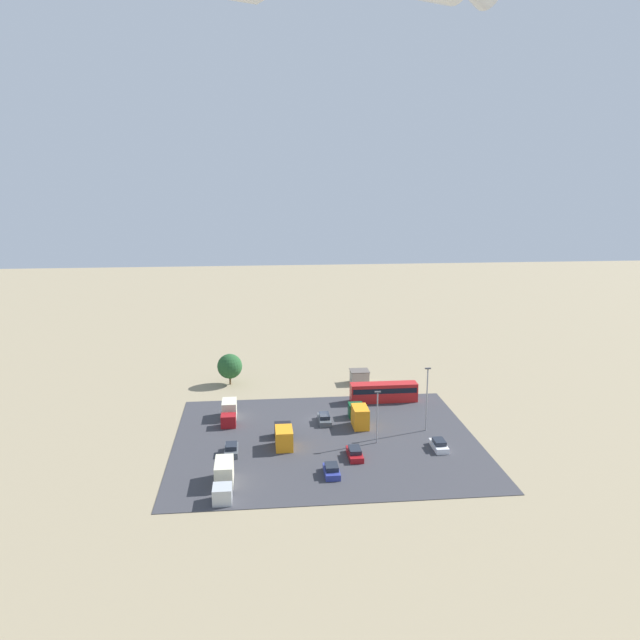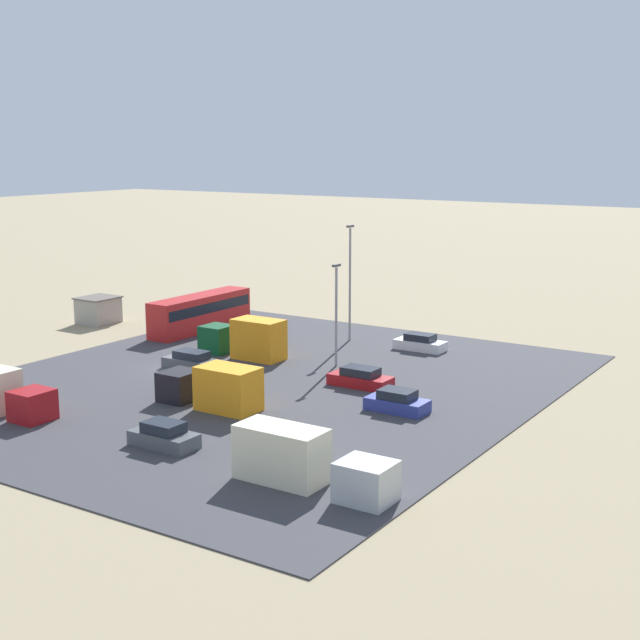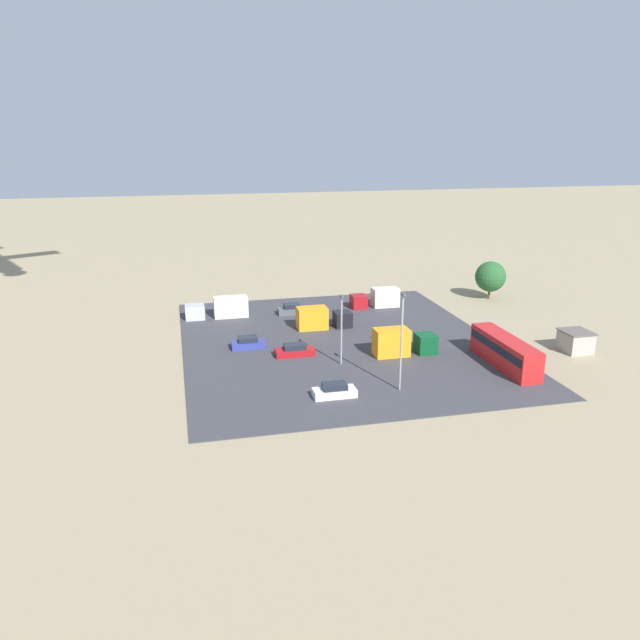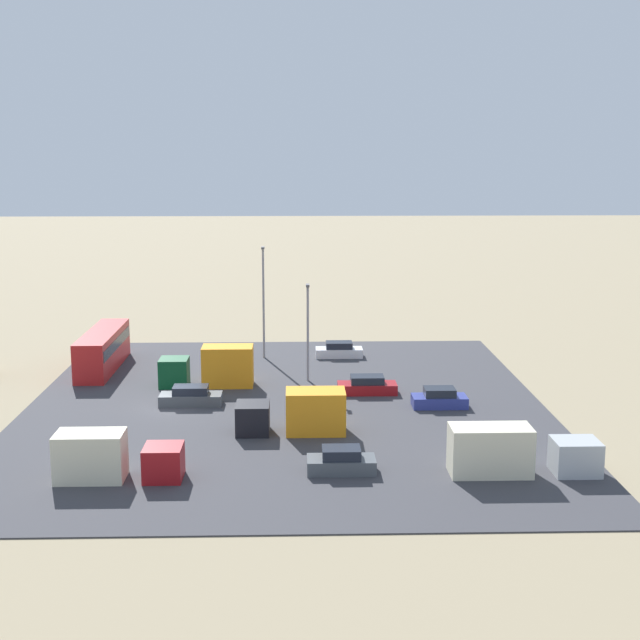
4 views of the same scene
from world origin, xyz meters
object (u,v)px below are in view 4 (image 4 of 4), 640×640
at_px(parked_truck_2, 298,413).
at_px(parked_truck_3, 514,452).
at_px(parked_truck_1, 111,458).
at_px(parked_car_4, 339,351).
at_px(parked_car_1, 439,399).
at_px(parked_truck_0, 213,368).
at_px(parked_car_0, 191,397).
at_px(parked_car_2, 341,462).
at_px(parked_car_3, 367,386).
at_px(bus, 103,348).

relative_size(parked_truck_2, parked_truck_3, 0.84).
bearing_deg(parked_truck_1, parked_car_4, 154.49).
bearing_deg(parked_car_1, parked_truck_0, -110.57).
bearing_deg(parked_truck_2, parked_car_4, -9.85).
xyz_separation_m(parked_truck_1, parked_truck_3, (-0.23, 23.64, 0.04)).
xyz_separation_m(parked_car_0, parked_car_2, (14.62, 10.59, 0.02)).
bearing_deg(parked_truck_1, parked_car_3, 138.14).
xyz_separation_m(parked_car_1, parked_truck_2, (5.89, -10.60, 0.74)).
xyz_separation_m(bus, parked_car_2, (26.24, 19.58, -1.18)).
bearing_deg(parked_car_1, parked_truck_2, -60.93).
relative_size(parked_car_0, parked_car_3, 1.00).
bearing_deg(parked_truck_0, parked_truck_2, -151.10).
xyz_separation_m(parked_truck_1, parked_truck_2, (-8.47, 10.88, 0.05)).
xyz_separation_m(parked_car_2, parked_truck_0, (-20.10, -9.42, 0.88)).
height_order(parked_car_1, parked_truck_1, parked_truck_1).
xyz_separation_m(parked_truck_0, parked_truck_1, (20.91, -4.01, -0.21)).
distance_m(parked_car_0, parked_car_1, 18.67).
distance_m(parked_truck_0, parked_truck_1, 21.30).
relative_size(parked_car_3, parked_truck_0, 0.62).
bearing_deg(parked_car_1, parked_car_2, -30.73).
bearing_deg(parked_car_4, parked_car_1, 21.88).
height_order(parked_car_1, parked_car_3, parked_car_1).
xyz_separation_m(parked_car_3, parked_truck_2, (9.82, -5.50, 0.75)).
height_order(parked_car_2, parked_car_4, parked_car_2).
bearing_deg(parked_car_0, parked_truck_0, -12.07).
distance_m(parked_truck_1, parked_truck_3, 23.64).
height_order(parked_car_2, parked_truck_1, parked_truck_1).
xyz_separation_m(parked_car_4, parked_truck_0, (10.09, -10.79, 0.91)).
bearing_deg(parked_truck_1, bus, -167.19).
xyz_separation_m(parked_car_2, parked_car_4, (-30.19, 1.37, -0.04)).
bearing_deg(parked_truck_2, parked_car_1, -60.93).
xyz_separation_m(parked_car_1, parked_car_2, (13.54, -8.05, 0.02)).
distance_m(parked_car_1, parked_car_4, 17.94).
height_order(parked_car_0, parked_truck_0, parked_truck_0).
distance_m(parked_car_0, parked_truck_1, 15.71).
xyz_separation_m(parked_car_3, parked_truck_3, (18.05, 7.26, 0.74)).
relative_size(parked_car_0, parked_truck_2, 0.63).
bearing_deg(parked_car_2, parked_car_4, -2.59).
height_order(parked_truck_1, parked_truck_3, parked_truck_3).
bearing_deg(parked_truck_0, parked_car_1, -110.57).
bearing_deg(parked_truck_3, parked_truck_0, -136.49).
relative_size(bus, parked_car_1, 2.92).
distance_m(parked_car_1, parked_car_2, 15.75).
distance_m(parked_car_2, parked_truck_3, 10.25).
xyz_separation_m(bus, parked_car_3, (8.77, 22.53, -1.21)).
bearing_deg(parked_car_2, parked_truck_2, 18.44).
bearing_deg(parked_car_2, parked_truck_1, 93.48).
bearing_deg(parked_car_3, parked_car_2, 170.41).
xyz_separation_m(parked_car_2, parked_truck_1, (0.82, -13.43, 0.67)).
height_order(parked_truck_0, parked_truck_2, parked_truck_0).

